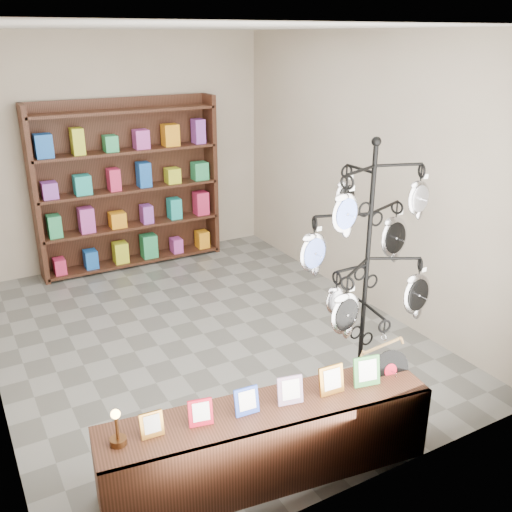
{
  "coord_description": "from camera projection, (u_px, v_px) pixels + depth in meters",
  "views": [
    {
      "loc": [
        -2.1,
        -4.89,
        2.94
      ],
      "look_at": [
        0.08,
        -1.0,
        1.2
      ],
      "focal_mm": 40.0,
      "sensor_mm": 36.0,
      "label": 1
    }
  ],
  "objects": [
    {
      "name": "room_envelope",
      "position": [
        197.0,
        159.0,
        5.33
      ],
      "size": [
        5.0,
        5.0,
        5.0
      ],
      "color": "#B1A28E",
      "rests_on": "ground"
    },
    {
      "name": "back_shelving",
      "position": [
        129.0,
        190.0,
        7.49
      ],
      "size": [
        2.42,
        0.36,
        2.2
      ],
      "color": "black",
      "rests_on": "ground"
    },
    {
      "name": "display_tree",
      "position": [
        367.0,
        259.0,
        4.45
      ],
      "size": [
        1.16,
        0.96,
        2.25
      ],
      "rotation": [
        0.0,
        0.0,
        0.02
      ],
      "color": "black",
      "rests_on": "ground"
    },
    {
      "name": "ground",
      "position": [
        203.0,
        334.0,
        6.0
      ],
      "size": [
        5.0,
        5.0,
        0.0
      ],
      "primitive_type": "plane",
      "color": "slate",
      "rests_on": "ground"
    },
    {
      "name": "front_shelf",
      "position": [
        268.0,
        442.0,
        3.98
      ],
      "size": [
        2.37,
        0.79,
        0.82
      ],
      "rotation": [
        0.0,
        0.0,
        -0.14
      ],
      "color": "black",
      "rests_on": "ground"
    }
  ]
}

